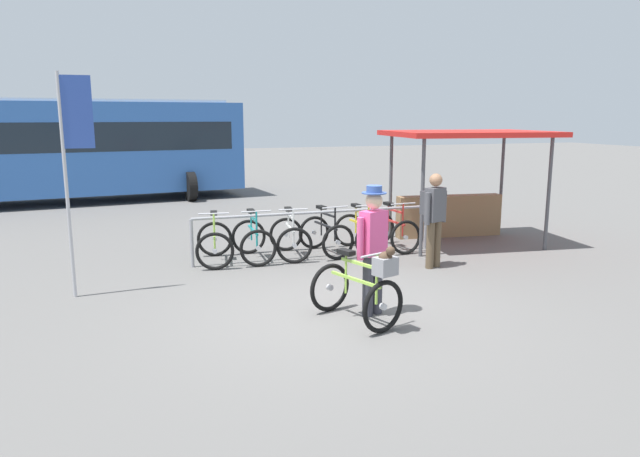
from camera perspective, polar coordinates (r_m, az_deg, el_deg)
ground_plane at (r=7.97m, az=1.33°, el=-8.07°), size 80.00×80.00×0.00m
bike_rack_rail at (r=10.75m, az=-0.37°, el=0.81°), size 4.61×0.09×0.88m
racked_bike_lime at (r=10.57m, az=-10.27°, el=-1.39°), size 0.82×1.17×0.97m
racked_bike_teal at (r=10.69m, az=-6.56°, el=-1.15°), size 0.71×1.14×0.98m
racked_bike_white at (r=10.85m, az=-2.94°, el=-0.90°), size 0.79×1.16×0.97m
racked_bike_black at (r=11.06m, az=0.55°, el=-0.67°), size 0.79×1.18×0.97m
racked_bike_yellow at (r=11.30m, az=3.90°, el=-0.43°), size 0.70×1.11×0.97m
racked_bike_red at (r=11.59m, az=7.10°, el=-0.21°), size 0.73×1.15×0.97m
featured_bicycle at (r=7.36m, az=4.12°, el=-5.73°), size 0.98×1.26×1.09m
person_with_featured_bike at (r=7.60m, az=5.22°, el=-1.62°), size 0.50×0.32×1.72m
pedestrian_with_backpack at (r=10.18m, az=11.07°, el=1.38°), size 0.50×0.42×1.64m
bus_distant at (r=19.21m, az=-23.12°, el=7.54°), size 10.21×4.10×3.08m
market_stall at (r=12.54m, az=13.45°, el=5.17°), size 3.36×2.66×2.30m
banner_flag at (r=8.91m, az=-23.03°, el=7.74°), size 0.45×0.05×3.20m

